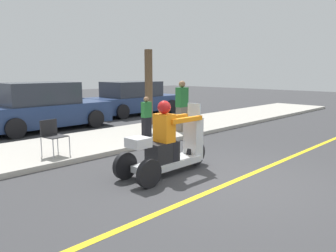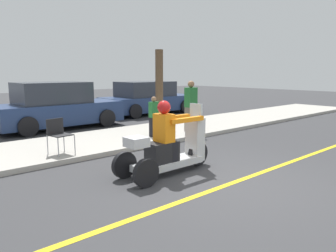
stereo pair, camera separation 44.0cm
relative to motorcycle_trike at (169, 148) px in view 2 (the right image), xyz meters
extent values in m
plane|color=#38383A|center=(0.44, -1.22, -0.53)|extent=(60.00, 60.00, 0.00)
cube|color=gold|center=(-0.02, -1.22, -0.53)|extent=(24.00, 0.12, 0.01)
cube|color=#B2ADA3|center=(0.44, 3.38, -0.47)|extent=(28.00, 2.80, 0.12)
cylinder|color=black|center=(0.85, 0.00, -0.27)|extent=(0.52, 0.10, 0.52)
cylinder|color=black|center=(-0.84, -0.34, -0.27)|extent=(0.52, 0.10, 0.52)
cylinder|color=black|center=(-0.84, 0.34, -0.27)|extent=(0.52, 0.10, 0.52)
cube|color=silver|center=(-0.02, 0.00, -0.32)|extent=(1.54, 0.48, 0.13)
cube|color=black|center=(-0.18, 0.00, -0.06)|extent=(0.62, 0.37, 0.40)
cube|color=silver|center=(0.75, 0.00, 0.07)|extent=(0.24, 0.37, 0.92)
cube|color=silver|center=(0.77, 0.00, 0.69)|extent=(0.03, 0.34, 0.30)
cube|color=silver|center=(-0.79, 0.00, 0.23)|extent=(0.36, 0.37, 0.18)
cube|color=orange|center=(-0.13, 0.00, 0.42)|extent=(0.26, 0.38, 0.55)
sphere|color=red|center=(-0.13, 0.00, 0.82)|extent=(0.26, 0.26, 0.26)
cube|color=black|center=(0.00, -0.12, -0.06)|extent=(0.14, 0.14, 0.40)
cube|color=black|center=(0.00, 0.12, -0.06)|extent=(0.14, 0.14, 0.40)
cube|color=orange|center=(0.31, -0.20, 0.55)|extent=(0.88, 0.09, 0.09)
cube|color=orange|center=(0.31, 0.20, 0.55)|extent=(0.88, 0.09, 0.09)
cube|color=#726656|center=(3.23, 2.57, -0.02)|extent=(0.36, 0.25, 0.79)
cube|color=#267233|center=(3.23, 2.57, 0.69)|extent=(0.40, 0.25, 0.62)
sphere|color=#9E704C|center=(3.23, 2.57, 1.11)|extent=(0.21, 0.21, 0.21)
cube|color=#726656|center=(2.25, 3.19, -0.17)|extent=(0.21, 0.14, 0.47)
cube|color=silver|center=(2.25, 3.19, 0.25)|extent=(0.23, 0.14, 0.37)
sphere|color=brown|center=(2.25, 3.19, 0.50)|extent=(0.13, 0.13, 0.13)
cube|color=black|center=(1.81, 2.69, -0.12)|extent=(0.26, 0.18, 0.58)
cube|color=#267233|center=(1.81, 2.69, 0.39)|extent=(0.29, 0.18, 0.46)
sphere|color=#9E704C|center=(1.81, 2.69, 0.70)|extent=(0.16, 0.16, 0.16)
cylinder|color=#A5A8AD|center=(-1.33, 2.25, -0.19)|extent=(0.02, 0.02, 0.44)
cylinder|color=#A5A8AD|center=(-0.89, 2.33, -0.19)|extent=(0.02, 0.02, 0.44)
cylinder|color=#A5A8AD|center=(-1.40, 2.69, -0.19)|extent=(0.02, 0.02, 0.44)
cylinder|color=#A5A8AD|center=(-0.97, 2.76, -0.19)|extent=(0.02, 0.02, 0.44)
cube|color=#232326|center=(-1.15, 2.51, 0.04)|extent=(0.51, 0.51, 0.02)
cube|color=#232326|center=(-1.19, 2.73, 0.22)|extent=(0.44, 0.10, 0.38)
cube|color=navy|center=(0.60, 6.66, 0.01)|extent=(4.39, 1.80, 0.74)
cube|color=#2D333D|center=(0.38, 6.66, 0.76)|extent=(2.41, 1.62, 0.75)
cylinder|color=black|center=(2.03, 5.76, -0.21)|extent=(0.64, 0.22, 0.64)
cylinder|color=black|center=(2.03, 7.55, -0.21)|extent=(0.64, 0.22, 0.64)
cylinder|color=black|center=(-0.82, 5.76, -0.21)|extent=(0.64, 0.22, 0.64)
cylinder|color=black|center=(-0.82, 7.55, -0.21)|extent=(0.64, 0.22, 0.64)
cube|color=navy|center=(5.57, 7.68, -0.01)|extent=(4.69, 1.83, 0.68)
cube|color=#2D333D|center=(5.34, 7.68, 0.68)|extent=(2.58, 1.65, 0.70)
cylinder|color=black|center=(7.10, 6.77, -0.21)|extent=(0.64, 0.22, 0.64)
cylinder|color=black|center=(7.10, 8.60, -0.21)|extent=(0.64, 0.22, 0.64)
cylinder|color=black|center=(4.05, 6.77, -0.21)|extent=(0.64, 0.22, 0.64)
cylinder|color=black|center=(4.05, 8.60, -0.21)|extent=(0.64, 0.22, 0.64)
cylinder|color=brown|center=(3.40, 4.34, 0.93)|extent=(0.28, 0.28, 2.68)
camera|label=1|loc=(-4.56, -4.46, 1.51)|focal=35.00mm
camera|label=2|loc=(-4.24, -4.76, 1.51)|focal=35.00mm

